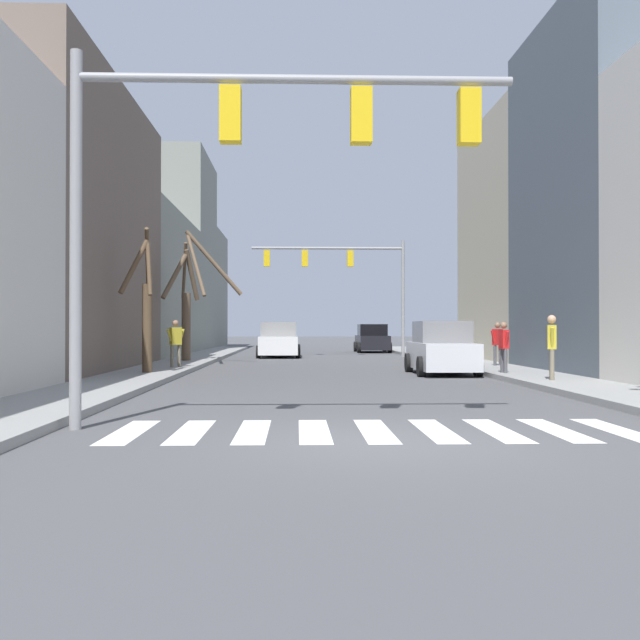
{
  "coord_description": "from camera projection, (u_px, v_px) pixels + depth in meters",
  "views": [
    {
      "loc": [
        -1.17,
        -9.85,
        1.52
      ],
      "look_at": [
        -0.07,
        24.54,
        1.88
      ],
      "focal_mm": 42.0,
      "sensor_mm": 36.0,
      "label": 1
    }
  ],
  "objects": [
    {
      "name": "ground_plane",
      "position": [
        384.0,
        443.0,
        9.86
      ],
      "size": [
        240.0,
        240.0,
        0.0
      ],
      "primitive_type": "plane",
      "color": "#4C4C4F"
    },
    {
      "name": "car_driving_toward_lane",
      "position": [
        279.0,
        341.0,
        38.68
      ],
      "size": [
        2.2,
        4.75,
        1.81
      ],
      "rotation": [
        0.0,
        0.0,
        -1.57
      ],
      "color": "white",
      "rests_on": "ground_plane"
    },
    {
      "name": "pedestrian_crossing_street",
      "position": [
        552.0,
        341.0,
        19.7
      ],
      "size": [
        0.33,
        0.73,
        1.71
      ],
      "rotation": [
        0.0,
        0.0,
        4.42
      ],
      "color": "#7A705B",
      "rests_on": "sidewalk_right"
    },
    {
      "name": "car_parked_left_near",
      "position": [
        442.0,
        350.0,
        24.46
      ],
      "size": [
        2.0,
        4.13,
        1.74
      ],
      "rotation": [
        0.0,
        0.0,
        1.57
      ],
      "color": "silver",
      "rests_on": "ground_plane"
    },
    {
      "name": "street_tree_right_near",
      "position": [
        190.0,
        298.0,
        31.43
      ],
      "size": [
        3.28,
        3.28,
        5.5
      ],
      "color": "brown",
      "rests_on": "sidewalk_left"
    },
    {
      "name": "street_tree_left_far",
      "position": [
        146.0,
        308.0,
        23.03
      ],
      "size": [
        1.04,
        2.41,
        4.49
      ],
      "color": "brown",
      "rests_on": "sidewalk_left"
    },
    {
      "name": "traffic_signal_far",
      "position": [
        345.0,
        270.0,
        39.3
      ],
      "size": [
        8.06,
        0.28,
        6.11
      ],
      "color": "gray",
      "rests_on": "ground_plane"
    },
    {
      "name": "building_row_left",
      "position": [
        108.0,
        260.0,
        34.91
      ],
      "size": [
        6.0,
        59.43,
        12.82
      ],
      "color": "beige",
      "rests_on": "ground_plane"
    },
    {
      "name": "pedestrian_near_right_corner",
      "position": [
        504.0,
        343.0,
        22.78
      ],
      "size": [
        0.24,
        0.67,
        1.55
      ],
      "rotation": [
        0.0,
        0.0,
        1.69
      ],
      "color": "#4C4C51",
      "rests_on": "sidewalk_right"
    },
    {
      "name": "pedestrian_waiting_at_curb",
      "position": [
        176.0,
        339.0,
        26.14
      ],
      "size": [
        0.61,
        0.5,
        1.64
      ],
      "rotation": [
        0.0,
        0.0,
        0.66
      ],
      "color": "#7A705B",
      "rests_on": "sidewalk_left"
    },
    {
      "name": "crosswalk_stripes",
      "position": [
        375.0,
        431.0,
        11.02
      ],
      "size": [
        7.65,
        2.6,
        0.01
      ],
      "color": "white",
      "rests_on": "ground_plane"
    },
    {
      "name": "car_at_intersection",
      "position": [
        372.0,
        339.0,
        46.42
      ],
      "size": [
        2.07,
        4.31,
        1.74
      ],
      "rotation": [
        0.0,
        0.0,
        1.57
      ],
      "color": "black",
      "rests_on": "ground_plane"
    },
    {
      "name": "pedestrian_on_right_sidewalk",
      "position": [
        498.0,
        340.0,
        27.21
      ],
      "size": [
        0.62,
        0.42,
        1.57
      ],
      "rotation": [
        0.0,
        0.0,
        0.55
      ],
      "color": "#4C4C51",
      "rests_on": "sidewalk_right"
    },
    {
      "name": "traffic_signal_near",
      "position": [
        246.0,
        149.0,
        11.28
      ],
      "size": [
        6.69,
        0.28,
        5.69
      ],
      "color": "gray",
      "rests_on": "ground_plane"
    }
  ]
}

